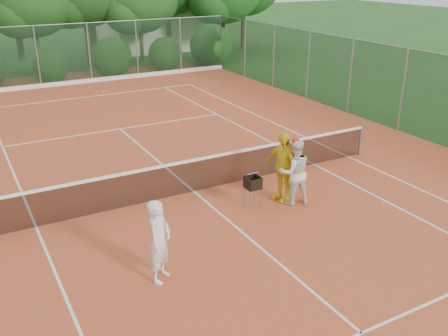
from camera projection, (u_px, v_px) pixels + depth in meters
The scene contains 13 objects.
ground at pixel (194, 193), 13.52m from camera, with size 120.00×120.00×0.00m, color #204B1B.
clay_court at pixel (194, 192), 13.52m from camera, with size 18.00×36.00×0.02m, color #BD512B.
club_building at pixel (162, 27), 36.43m from camera, with size 8.00×5.00×3.00m, color beige.
tennis_net at pixel (194, 175), 13.32m from camera, with size 11.97×0.10×1.10m.
player_white at pixel (160, 241), 9.46m from camera, with size 0.62×0.41×1.70m, color white.
player_center_grp at pixel (294, 172), 12.57m from camera, with size 0.98×0.84×1.76m.
player_yellow at pixel (283, 167), 12.75m from camera, with size 1.08×0.45×1.84m, color yellow.
ball_hopper at pixel (253, 183), 12.48m from camera, with size 0.35×0.35×0.80m.
stray_ball_a at pixel (104, 91), 24.08m from camera, with size 0.07×0.07×0.07m, color #CEE535.
stray_ball_b at pixel (134, 83), 25.71m from camera, with size 0.07×0.07×0.07m, color #C1D732.
stray_ball_c at pixel (167, 87), 24.87m from camera, with size 0.07×0.07×0.07m, color #C8E635.
court_markings at pixel (194, 192), 13.51m from camera, with size 11.03×23.83×0.01m.
fence_back at pixel (64, 55), 25.09m from camera, with size 18.07×0.07×3.00m.
Camera 1 is at (-5.24, -11.12, 5.73)m, focal length 40.00 mm.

